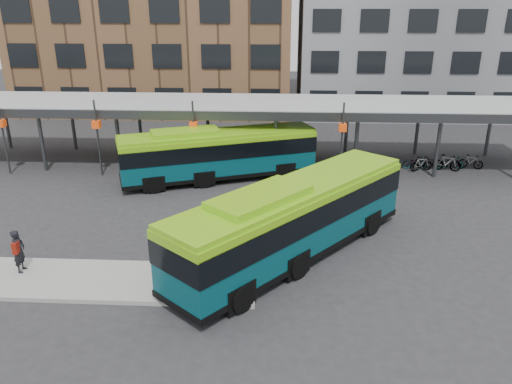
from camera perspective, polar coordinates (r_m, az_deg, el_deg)
name	(u,v)px	position (r m, az deg, el deg)	size (l,w,h in m)	color
ground	(227,250)	(22.43, -3.38, -6.63)	(120.00, 120.00, 0.00)	#28282B
boarding_island	(80,280)	(21.17, -19.48, -9.46)	(14.00, 3.00, 0.18)	gray
canopy	(245,106)	(33.33, -1.21, 9.82)	(40.00, 6.53, 4.80)	#999B9E
building_grey	(427,5)	(53.50, 18.93, 19.60)	(24.00, 14.00, 20.00)	slate
bus_front	(293,218)	(21.11, 4.30, -2.96)	(10.38, 11.50, 3.53)	#07434E
bus_rear	(218,153)	(30.60, -4.38, 4.49)	(12.02, 6.61, 3.28)	#07434E
pedestrian	(19,251)	(22.11, -25.48, -6.08)	(0.47, 0.69, 1.80)	black
bike_rack	(438,162)	(34.84, 20.10, 3.19)	(5.28, 1.57, 1.08)	slate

